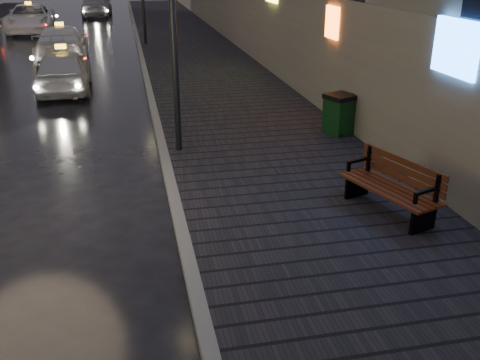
{
  "coord_description": "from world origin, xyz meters",
  "views": [
    {
      "loc": [
        0.85,
        -5.4,
        4.18
      ],
      "look_at": [
        2.48,
        2.34,
        0.85
      ],
      "focal_mm": 40.0,
      "sensor_mm": 36.0,
      "label": 1
    }
  ],
  "objects_px": {
    "bench": "(393,186)",
    "taxi_near": "(64,70)",
    "trash_bin": "(340,114)",
    "car_far": "(96,5)",
    "taxi_mid": "(62,44)",
    "taxi_far": "(30,18)"
  },
  "relations": [
    {
      "from": "bench",
      "to": "taxi_near",
      "type": "xyz_separation_m",
      "value": [
        -6.25,
        10.91,
        0.08
      ]
    },
    {
      "from": "taxi_mid",
      "to": "taxi_far",
      "type": "distance_m",
      "value": 10.76
    },
    {
      "from": "taxi_far",
      "to": "bench",
      "type": "bearing_deg",
      "value": -74.46
    },
    {
      "from": "taxi_near",
      "to": "taxi_far",
      "type": "xyz_separation_m",
      "value": [
        -3.3,
        16.1,
        0.09
      ]
    },
    {
      "from": "bench",
      "to": "taxi_near",
      "type": "height_order",
      "value": "taxi_near"
    },
    {
      "from": "trash_bin",
      "to": "taxi_far",
      "type": "relative_size",
      "value": 0.17
    },
    {
      "from": "bench",
      "to": "taxi_far",
      "type": "height_order",
      "value": "taxi_far"
    },
    {
      "from": "bench",
      "to": "taxi_mid",
      "type": "xyz_separation_m",
      "value": [
        -6.82,
        16.59,
        0.12
      ]
    },
    {
      "from": "taxi_near",
      "to": "car_far",
      "type": "bearing_deg",
      "value": -91.59
    },
    {
      "from": "taxi_near",
      "to": "car_far",
      "type": "xyz_separation_m",
      "value": [
        0.2,
        24.27,
        0.13
      ]
    },
    {
      "from": "trash_bin",
      "to": "taxi_mid",
      "type": "height_order",
      "value": "taxi_mid"
    },
    {
      "from": "taxi_mid",
      "to": "taxi_far",
      "type": "bearing_deg",
      "value": -77.76
    },
    {
      "from": "trash_bin",
      "to": "taxi_near",
      "type": "distance_m",
      "value": 9.64
    },
    {
      "from": "bench",
      "to": "taxi_far",
      "type": "relative_size",
      "value": 0.34
    },
    {
      "from": "trash_bin",
      "to": "taxi_near",
      "type": "bearing_deg",
      "value": 114.11
    },
    {
      "from": "taxi_far",
      "to": "car_far",
      "type": "relative_size",
      "value": 1.17
    },
    {
      "from": "taxi_far",
      "to": "car_far",
      "type": "bearing_deg",
      "value": 62.89
    },
    {
      "from": "taxi_near",
      "to": "taxi_far",
      "type": "relative_size",
      "value": 0.72
    },
    {
      "from": "bench",
      "to": "taxi_mid",
      "type": "relative_size",
      "value": 0.38
    },
    {
      "from": "taxi_far",
      "to": "car_far",
      "type": "xyz_separation_m",
      "value": [
        3.5,
        8.17,
        0.04
      ]
    },
    {
      "from": "taxi_far",
      "to": "taxi_mid",
      "type": "bearing_deg",
      "value": -79.26
    },
    {
      "from": "trash_bin",
      "to": "car_far",
      "type": "bearing_deg",
      "value": 79.91
    }
  ]
}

